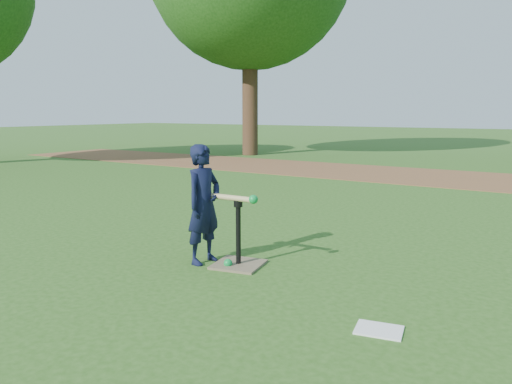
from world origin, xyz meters
The scene contains 7 objects.
ground centered at (0.00, 0.00, 0.00)m, with size 80.00×80.00×0.00m, color #285116.
dirt_strip centered at (0.00, 7.50, 0.01)m, with size 24.00×3.00×0.01m, color brown.
child centered at (0.07, 0.03, 0.56)m, with size 0.41×0.27×1.12m, color black.
wiffle_ball_ground centered at (0.35, 0.02, 0.04)m, with size 0.08×0.08×0.08m, color #0D9038.
clipboard centered at (1.96, -0.53, 0.01)m, with size 0.30×0.23×0.01m, color white.
batting_tee centered at (0.40, 0.12, 0.11)m, with size 0.51×0.51×0.61m.
swing_action centered at (0.32, 0.08, 0.64)m, with size 0.72×0.14×0.10m.
Camera 1 is at (2.94, -3.54, 1.42)m, focal length 35.00 mm.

